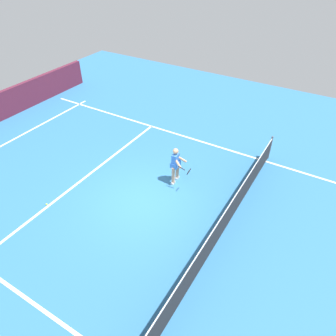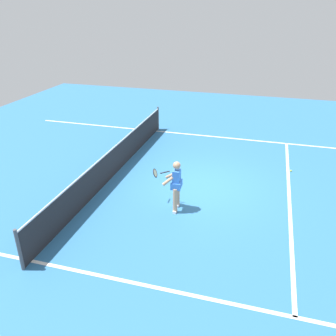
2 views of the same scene
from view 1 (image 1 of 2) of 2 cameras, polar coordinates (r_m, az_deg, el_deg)
name	(u,v)px [view 1 (image 1 of 2)]	position (r m, az deg, el deg)	size (l,w,h in m)	color
ground_plane	(142,201)	(11.94, -4.72, -5.91)	(26.76, 26.76, 0.00)	teal
baseline_marking	(7,143)	(16.92, -26.97, 4.06)	(10.73, 0.10, 0.01)	white
service_line_marking	(86,177)	(13.41, -14.53, -1.53)	(9.73, 0.10, 0.01)	white
sideline_left_marking	(200,141)	(15.29, 5.77, 4.83)	(0.10, 18.58, 0.01)	white
sideline_right_marking	(38,307)	(9.92, -22.27, -22.13)	(0.10, 18.58, 0.01)	white
court_net	(223,224)	(10.51, 9.81, -9.90)	(10.41, 0.08, 1.11)	#4C4C51
tennis_player	(176,164)	(12.25, 1.45, 0.69)	(0.75, 0.96, 1.55)	tan
tennis_ball_near	(47,204)	(12.54, -21.01, -6.10)	(0.07, 0.07, 0.07)	#D1E533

